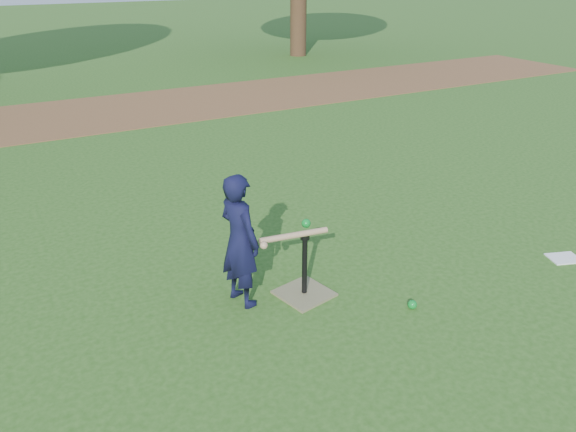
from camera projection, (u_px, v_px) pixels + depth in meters
ground at (331, 282)px, 5.19m from camera, size 80.00×80.00×0.00m
dirt_strip at (127, 110)px, 11.17m from camera, size 24.00×3.00×0.01m
child at (240, 241)px, 4.67m from camera, size 0.38×0.49×1.18m
wiffle_ball_ground at (412, 305)px, 4.79m from camera, size 0.08×0.08×0.08m
clipboard at (564, 258)px, 5.60m from camera, size 0.36×0.32×0.01m
batting_tee at (304, 284)px, 4.96m from camera, size 0.51×0.51×0.61m
swing_action at (293, 234)px, 4.69m from camera, size 0.63×0.23×0.09m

